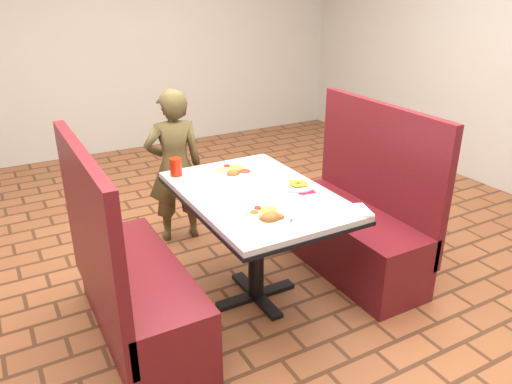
{
  "coord_description": "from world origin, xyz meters",
  "views": [
    {
      "loc": [
        -1.34,
        -2.4,
        1.92
      ],
      "look_at": [
        0.0,
        0.0,
        0.75
      ],
      "focal_mm": 35.0,
      "sensor_mm": 36.0,
      "label": 1
    }
  ],
  "objects_px": {
    "diner_person": "(175,167)",
    "far_dinner_plate": "(234,170)",
    "dining_table": "(256,207)",
    "booth_bench_right": "(355,225)",
    "booth_bench_left": "(132,288)",
    "plantain_plate": "(298,185)",
    "red_tumbler": "(176,167)",
    "near_dinner_plate": "(266,213)"
  },
  "relations": [
    {
      "from": "dining_table",
      "to": "booth_bench_right",
      "type": "xyz_separation_m",
      "value": [
        0.8,
        0.0,
        -0.32
      ]
    },
    {
      "from": "diner_person",
      "to": "far_dinner_plate",
      "type": "bearing_deg",
      "value": 111.01
    },
    {
      "from": "plantain_plate",
      "to": "booth_bench_right",
      "type": "bearing_deg",
      "value": 6.07
    },
    {
      "from": "booth_bench_left",
      "to": "booth_bench_right",
      "type": "bearing_deg",
      "value": 0.0
    },
    {
      "from": "booth_bench_right",
      "to": "red_tumbler",
      "type": "xyz_separation_m",
      "value": [
        -1.12,
        0.5,
        0.48
      ]
    },
    {
      "from": "red_tumbler",
      "to": "plantain_plate",
      "type": "bearing_deg",
      "value": -43.65
    },
    {
      "from": "dining_table",
      "to": "booth_bench_right",
      "type": "bearing_deg",
      "value": 0.0
    },
    {
      "from": "dining_table",
      "to": "near_dinner_plate",
      "type": "distance_m",
      "value": 0.38
    },
    {
      "from": "near_dinner_plate",
      "to": "red_tumbler",
      "type": "distance_m",
      "value": 0.85
    },
    {
      "from": "near_dinner_plate",
      "to": "far_dinner_plate",
      "type": "xyz_separation_m",
      "value": [
        0.15,
        0.68,
        -0.0
      ]
    },
    {
      "from": "dining_table",
      "to": "diner_person",
      "type": "bearing_deg",
      "value": 97.42
    },
    {
      "from": "far_dinner_plate",
      "to": "booth_bench_right",
      "type": "bearing_deg",
      "value": -24.16
    },
    {
      "from": "red_tumbler",
      "to": "booth_bench_right",
      "type": "bearing_deg",
      "value": -23.93
    },
    {
      "from": "booth_bench_right",
      "to": "red_tumbler",
      "type": "distance_m",
      "value": 1.31
    },
    {
      "from": "booth_bench_left",
      "to": "plantain_plate",
      "type": "xyz_separation_m",
      "value": [
        1.06,
        -0.06,
        0.43
      ]
    },
    {
      "from": "dining_table",
      "to": "red_tumbler",
      "type": "bearing_deg",
      "value": 122.66
    },
    {
      "from": "dining_table",
      "to": "booth_bench_right",
      "type": "distance_m",
      "value": 0.86
    },
    {
      "from": "diner_person",
      "to": "red_tumbler",
      "type": "relative_size",
      "value": 10.41
    },
    {
      "from": "diner_person",
      "to": "plantain_plate",
      "type": "bearing_deg",
      "value": 117.75
    },
    {
      "from": "diner_person",
      "to": "far_dinner_plate",
      "type": "xyz_separation_m",
      "value": [
        0.16,
        -0.69,
        0.17
      ]
    },
    {
      "from": "plantain_plate",
      "to": "red_tumbler",
      "type": "xyz_separation_m",
      "value": [
        -0.58,
        0.55,
        0.05
      ]
    },
    {
      "from": "booth_bench_left",
      "to": "red_tumbler",
      "type": "height_order",
      "value": "booth_bench_left"
    },
    {
      "from": "booth_bench_left",
      "to": "near_dinner_plate",
      "type": "height_order",
      "value": "booth_bench_left"
    },
    {
      "from": "booth_bench_left",
      "to": "diner_person",
      "type": "distance_m",
      "value": 1.26
    },
    {
      "from": "plantain_plate",
      "to": "red_tumbler",
      "type": "height_order",
      "value": "red_tumbler"
    },
    {
      "from": "red_tumbler",
      "to": "far_dinner_plate",
      "type": "bearing_deg",
      "value": -23.4
    },
    {
      "from": "far_dinner_plate",
      "to": "red_tumbler",
      "type": "bearing_deg",
      "value": 156.6
    },
    {
      "from": "diner_person",
      "to": "plantain_plate",
      "type": "distance_m",
      "value": 1.18
    },
    {
      "from": "red_tumbler",
      "to": "diner_person",
      "type": "bearing_deg",
      "value": 71.41
    },
    {
      "from": "booth_bench_left",
      "to": "near_dinner_plate",
      "type": "bearing_deg",
      "value": -26.46
    },
    {
      "from": "far_dinner_plate",
      "to": "red_tumbler",
      "type": "distance_m",
      "value": 0.38
    },
    {
      "from": "dining_table",
      "to": "booth_bench_left",
      "type": "bearing_deg",
      "value": 180.0
    },
    {
      "from": "booth_bench_left",
      "to": "far_dinner_plate",
      "type": "bearing_deg",
      "value": 22.75
    },
    {
      "from": "dining_table",
      "to": "booth_bench_left",
      "type": "distance_m",
      "value": 0.86
    },
    {
      "from": "booth_bench_left",
      "to": "plantain_plate",
      "type": "relative_size",
      "value": 6.01
    },
    {
      "from": "far_dinner_plate",
      "to": "plantain_plate",
      "type": "distance_m",
      "value": 0.47
    },
    {
      "from": "far_dinner_plate",
      "to": "red_tumbler",
      "type": "xyz_separation_m",
      "value": [
        -0.34,
        0.15,
        0.03
      ]
    },
    {
      "from": "near_dinner_plate",
      "to": "far_dinner_plate",
      "type": "bearing_deg",
      "value": 77.58
    },
    {
      "from": "dining_table",
      "to": "near_dinner_plate",
      "type": "xyz_separation_m",
      "value": [
        -0.12,
        -0.34,
        0.12
      ]
    },
    {
      "from": "booth_bench_left",
      "to": "far_dinner_plate",
      "type": "relative_size",
      "value": 4.37
    },
    {
      "from": "diner_person",
      "to": "near_dinner_plate",
      "type": "height_order",
      "value": "diner_person"
    },
    {
      "from": "near_dinner_plate",
      "to": "plantain_plate",
      "type": "bearing_deg",
      "value": 35.91
    }
  ]
}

